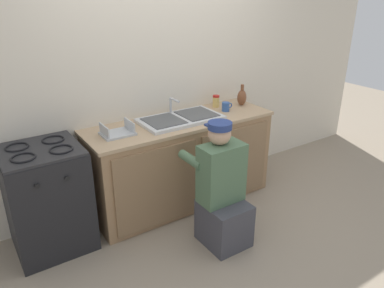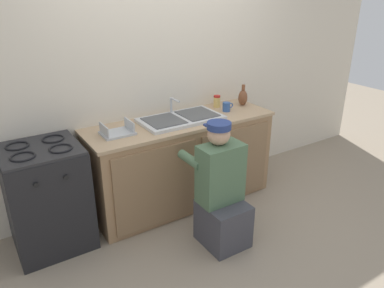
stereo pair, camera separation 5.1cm
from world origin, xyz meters
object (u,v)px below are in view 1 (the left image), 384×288
condiment_jar (216,101)px  dish_rack_tray (117,132)px  vase_decorative (242,97)px  plumber_person (222,195)px  coffee_mug (226,107)px  sink_double_basin (181,118)px  stove_range (48,198)px

condiment_jar → dish_rack_tray: size_ratio=0.46×
vase_decorative → dish_rack_tray: bearing=-177.3°
plumber_person → vase_decorative: size_ratio=4.80×
coffee_mug → dish_rack_tray: (-1.22, -0.00, -0.02)m
sink_double_basin → coffee_mug: 0.55m
dish_rack_tray → sink_double_basin: bearing=1.2°
condiment_jar → dish_rack_tray: bearing=-171.9°
vase_decorative → stove_range: bearing=-178.4°
dish_rack_tray → plumber_person: bearing=-51.5°
stove_range → dish_rack_tray: bearing=-1.0°
dish_rack_tray → vase_decorative: bearing=2.7°
sink_double_basin → dish_rack_tray: bearing=-178.8°
stove_range → coffee_mug: (1.88, -0.01, 0.48)m
condiment_jar → vase_decorative: size_ratio=0.56×
plumber_person → vase_decorative: (0.89, 0.82, 0.53)m
sink_double_basin → stove_range: size_ratio=0.86×
condiment_jar → vase_decorative: vase_decorative is taller
sink_double_basin → stove_range: (-1.33, -0.00, -0.46)m
condiment_jar → stove_range: bearing=-175.1°
stove_range → vase_decorative: size_ratio=4.06×
sink_double_basin → vase_decorative: bearing=4.0°
dish_rack_tray → condiment_jar: bearing=8.1°
sink_double_basin → condiment_jar: sink_double_basin is taller
stove_range → vase_decorative: (2.15, 0.06, 0.53)m
plumber_person → stove_range: bearing=148.8°
coffee_mug → vase_decorative: size_ratio=0.55×
sink_double_basin → vase_decorative: (0.82, 0.06, 0.07)m
sink_double_basin → dish_rack_tray: sink_double_basin is taller
stove_range → coffee_mug: 1.94m
plumber_person → coffee_mug: plumber_person is taller
sink_double_basin → coffee_mug: size_ratio=6.35×
dish_rack_tray → stove_range: bearing=179.0°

